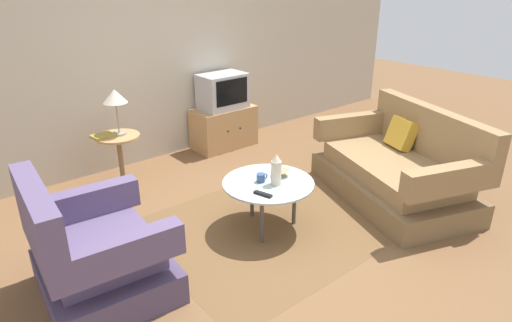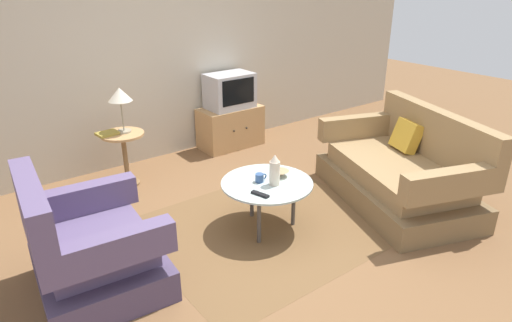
# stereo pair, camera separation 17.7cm
# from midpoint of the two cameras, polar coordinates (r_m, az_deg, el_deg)

# --- Properties ---
(ground_plane) EXTENTS (16.00, 16.00, 0.00)m
(ground_plane) POSITION_cam_midpoint_polar(r_m,az_deg,el_deg) (3.93, 0.61, -9.77)
(ground_plane) COLOR brown
(back_wall) EXTENTS (9.00, 0.12, 2.70)m
(back_wall) POSITION_cam_midpoint_polar(r_m,az_deg,el_deg) (5.37, -16.36, 13.79)
(back_wall) COLOR #BCB29E
(back_wall) RESTS_ON ground
(area_rug) EXTENTS (2.10, 1.79, 0.00)m
(area_rug) POSITION_cam_midpoint_polar(r_m,az_deg,el_deg) (4.08, 0.26, -8.44)
(area_rug) COLOR brown
(area_rug) RESTS_ON ground
(armchair) EXTENTS (0.92, 1.02, 0.93)m
(armchair) POSITION_cam_midpoint_polar(r_m,az_deg,el_deg) (3.38, -21.43, -11.27)
(armchair) COLOR #4B3E5C
(armchair) RESTS_ON ground
(couch) EXTENTS (1.46, 1.89, 0.91)m
(couch) POSITION_cam_midpoint_polar(r_m,az_deg,el_deg) (4.68, 16.68, -1.10)
(couch) COLOR brown
(couch) RESTS_ON ground
(coffee_table) EXTENTS (0.80, 0.80, 0.45)m
(coffee_table) POSITION_cam_midpoint_polar(r_m,az_deg,el_deg) (3.88, 0.30, -3.20)
(coffee_table) COLOR #B2C6C1
(coffee_table) RESTS_ON ground
(side_table) EXTENTS (0.44, 0.44, 0.59)m
(side_table) POSITION_cam_midpoint_polar(r_m,az_deg,el_deg) (4.87, -18.07, 1.25)
(side_table) COLOR tan
(side_table) RESTS_ON ground
(tv_stand) EXTENTS (0.81, 0.45, 0.53)m
(tv_stand) POSITION_cam_midpoint_polar(r_m,az_deg,el_deg) (5.84, -5.00, 4.30)
(tv_stand) COLOR tan
(tv_stand) RESTS_ON ground
(television) EXTENTS (0.58, 0.39, 0.44)m
(television) POSITION_cam_midpoint_polar(r_m,az_deg,el_deg) (5.70, -5.16, 8.90)
(television) COLOR #B7B7BC
(television) RESTS_ON tv_stand
(table_lamp) EXTENTS (0.24, 0.24, 0.47)m
(table_lamp) POSITION_cam_midpoint_polar(r_m,az_deg,el_deg) (4.73, -18.65, 7.61)
(table_lamp) COLOR #9E937A
(table_lamp) RESTS_ON side_table
(vase) EXTENTS (0.09, 0.09, 0.28)m
(vase) POSITION_cam_midpoint_polar(r_m,az_deg,el_deg) (3.77, 1.27, -1.16)
(vase) COLOR beige
(vase) RESTS_ON coffee_table
(mug) EXTENTS (0.11, 0.07, 0.08)m
(mug) POSITION_cam_midpoint_polar(r_m,az_deg,el_deg) (3.85, -0.66, -2.16)
(mug) COLOR #335184
(mug) RESTS_ON coffee_table
(bowl) EXTENTS (0.16, 0.16, 0.05)m
(bowl) POSITION_cam_midpoint_polar(r_m,az_deg,el_deg) (3.97, 1.93, -1.55)
(bowl) COLOR tan
(bowl) RESTS_ON coffee_table
(tv_remote_dark) EXTENTS (0.08, 0.17, 0.02)m
(tv_remote_dark) POSITION_cam_midpoint_polar(r_m,az_deg,el_deg) (3.63, -0.50, -4.28)
(tv_remote_dark) COLOR black
(tv_remote_dark) RESTS_ON coffee_table
(book) EXTENTS (0.23, 0.18, 0.03)m
(book) POSITION_cam_midpoint_polar(r_m,az_deg,el_deg) (4.81, -20.07, 3.03)
(book) COLOR olive
(book) RESTS_ON side_table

